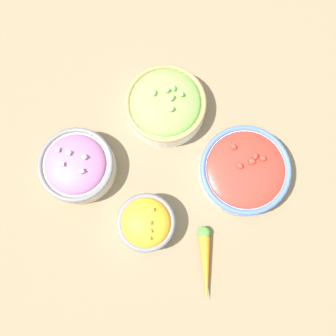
% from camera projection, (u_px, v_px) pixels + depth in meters
% --- Properties ---
extents(ground_plane, '(3.00, 3.00, 0.00)m').
position_uv_depth(ground_plane, '(168.00, 170.00, 0.89)').
color(ground_plane, '#75664C').
extents(bowl_lettuce, '(0.19, 0.19, 0.09)m').
position_uv_depth(bowl_lettuce, '(166.00, 105.00, 0.88)').
color(bowl_lettuce, silver).
rests_on(bowl_lettuce, ground_plane).
extents(bowl_cherry_tomatoes, '(0.21, 0.21, 0.07)m').
position_uv_depth(bowl_cherry_tomatoes, '(244.00, 171.00, 0.85)').
color(bowl_cherry_tomatoes, '#B2C1CC').
rests_on(bowl_cherry_tomatoes, ground_plane).
extents(bowl_red_onion, '(0.17, 0.17, 0.08)m').
position_uv_depth(bowl_red_onion, '(77.00, 166.00, 0.85)').
color(bowl_red_onion, beige).
rests_on(bowl_red_onion, ground_plane).
extents(bowl_squash, '(0.13, 0.13, 0.09)m').
position_uv_depth(bowl_squash, '(146.00, 223.00, 0.82)').
color(bowl_squash, silver).
rests_on(bowl_squash, ground_plane).
extents(loose_carrot, '(0.11, 0.15, 0.03)m').
position_uv_depth(loose_carrot, '(205.00, 262.00, 0.83)').
color(loose_carrot, orange).
rests_on(loose_carrot, ground_plane).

